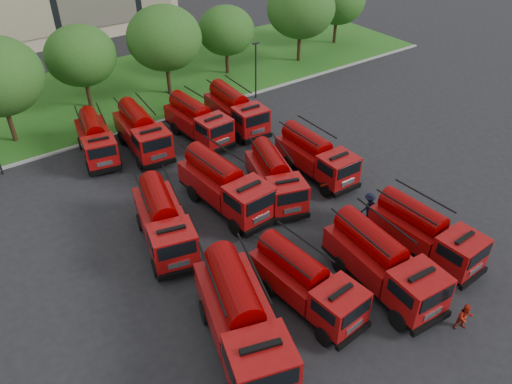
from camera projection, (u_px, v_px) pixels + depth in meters
ground at (260, 252)px, 28.56m from camera, size 140.00×140.00×0.00m
lawn at (94, 96)px, 45.79m from camera, size 70.00×16.00×0.12m
curb at (130, 130)px, 40.41m from camera, size 70.00×0.30×0.14m
tree_3 at (81, 56)px, 41.31m from camera, size 5.88×5.88×7.19m
tree_4 at (164, 38)px, 43.33m from camera, size 6.55×6.55×8.01m
tree_5 at (226, 31)px, 47.82m from camera, size 5.46×5.46×6.68m
tree_6 at (301, 8)px, 49.96m from camera, size 6.89×6.89×8.42m
tree_7 at (338, 0)px, 55.00m from camera, size 6.05×6.05×7.39m
lamp_post_1 at (256, 67)px, 44.00m from camera, size 0.60×0.25×5.11m
fire_truck_0 at (242, 320)px, 22.29m from camera, size 4.80×8.23×3.55m
fire_truck_1 at (306, 282)px, 24.57m from camera, size 2.80×6.69×2.97m
fire_truck_2 at (383, 263)px, 25.50m from camera, size 3.06×7.30×3.25m
fire_truck_3 at (425, 232)px, 27.66m from camera, size 2.64×6.70×3.01m
fire_truck_4 at (164, 221)px, 28.38m from camera, size 3.95×7.25×3.14m
fire_truck_5 at (225, 185)px, 31.16m from camera, size 3.08×7.49×3.34m
fire_truck_6 at (275, 177)px, 32.23m from camera, size 4.09×6.86×2.96m
fire_truck_7 at (316, 156)px, 34.31m from camera, size 2.51×6.69×3.03m
fire_truck_8 at (96, 139)px, 36.43m from camera, size 3.33×6.60×2.87m
fire_truck_9 at (142, 131)px, 37.06m from camera, size 3.06×7.12×3.15m
fire_truck_10 at (198, 121)px, 38.59m from camera, size 2.77×6.85×3.06m
fire_truck_11 at (236, 110)px, 40.04m from camera, size 2.86×7.02×3.13m
firefighter_0 at (447, 265)px, 27.69m from camera, size 0.75×0.73×1.66m
firefighter_1 at (461, 328)px, 24.15m from camera, size 0.86×0.74×1.56m
firefighter_2 at (415, 244)px, 29.12m from camera, size 0.82×1.00×1.49m
firefighter_3 at (367, 218)px, 31.15m from camera, size 1.20×0.63×1.85m
firefighter_4 at (171, 258)px, 28.20m from camera, size 0.97×0.80×1.71m
firefighter_5 at (330, 196)px, 33.08m from camera, size 1.71×0.92×1.75m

